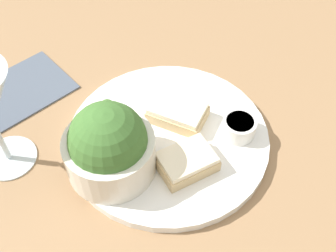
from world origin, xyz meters
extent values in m
plane|color=#93704C|center=(0.00, 0.00, 0.00)|extent=(4.00, 4.00, 0.00)
cylinder|color=white|center=(0.00, 0.00, 0.01)|extent=(0.29, 0.29, 0.01)
cylinder|color=silver|center=(-0.09, -0.03, 0.04)|extent=(0.12, 0.12, 0.06)
sphere|color=#3D6B2D|center=(-0.09, -0.03, 0.07)|extent=(0.10, 0.10, 0.10)
cylinder|color=white|center=(0.10, -0.02, 0.03)|extent=(0.05, 0.05, 0.03)
cylinder|color=beige|center=(0.10, -0.02, 0.04)|extent=(0.04, 0.04, 0.01)
cube|color=#D1B27F|center=(0.02, 0.03, 0.02)|extent=(0.10, 0.09, 0.02)
cube|color=#F4E5C1|center=(0.02, 0.03, 0.04)|extent=(0.09, 0.09, 0.01)
cube|color=#D1B27F|center=(0.01, -0.06, 0.02)|extent=(0.08, 0.07, 0.02)
cube|color=#F4E5C1|center=(0.01, -0.06, 0.04)|extent=(0.08, 0.06, 0.01)
cylinder|color=silver|center=(-0.22, 0.03, 0.00)|extent=(0.08, 0.08, 0.01)
cylinder|color=silver|center=(-0.22, 0.03, 0.04)|extent=(0.01, 0.01, 0.07)
sphere|color=#477533|center=(-0.07, 0.06, 0.03)|extent=(0.02, 0.02, 0.02)
cube|color=#4C5666|center=(-0.20, 0.16, 0.00)|extent=(0.18, 0.17, 0.01)
camera|label=1|loc=(-0.10, -0.35, 0.48)|focal=45.00mm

